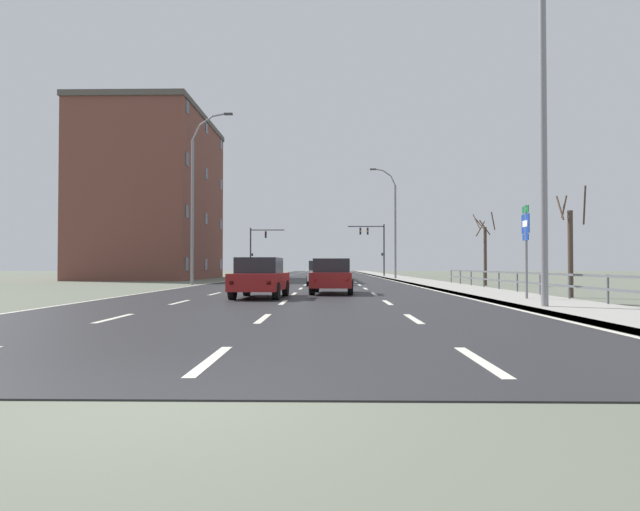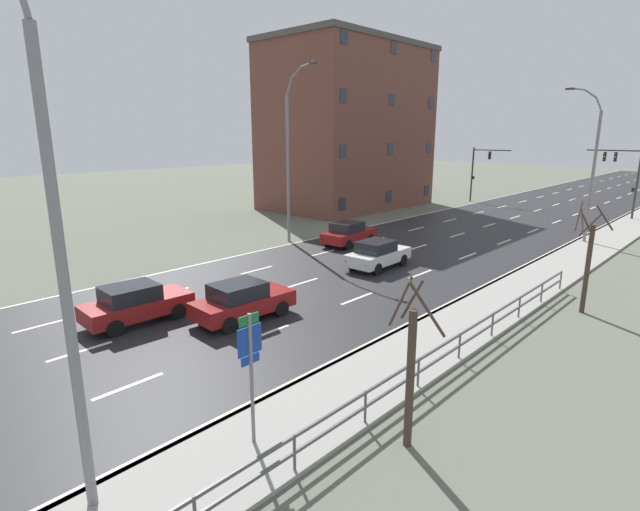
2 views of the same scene
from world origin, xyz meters
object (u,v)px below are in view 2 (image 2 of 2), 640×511
highway_sign (251,363)px  car_mid_centre (242,300)px  traffic_signal_left (479,167)px  car_far_right (378,254)px  car_distant (136,303)px  street_lamp_foreground (55,249)px  car_near_left (349,233)px  brick_building (348,127)px  street_lamp_midground (591,169)px  street_lamp_left_bank (290,159)px  traffic_signal_right (625,171)px

highway_sign → car_mid_centre: size_ratio=0.81×
traffic_signal_left → highway_sign: bearing=-70.6°
car_far_right → car_distant: (-2.16, -13.03, 0.00)m
car_mid_centre → street_lamp_foreground: bearing=-53.2°
car_far_right → car_distant: size_ratio=0.99×
car_near_left → brick_building: (-11.78, 14.00, 7.10)m
street_lamp_midground → car_near_left: (-11.27, -11.38, -4.21)m
traffic_signal_left → car_far_right: bearing=-74.3°
highway_sign → brick_building: 40.68m
traffic_signal_left → car_near_left: traffic_signal_left is taller
traffic_signal_left → car_distant: bearing=-81.9°
brick_building → car_mid_centre: bearing=-57.7°
street_lamp_foreground → highway_sign: (0.99, 3.48, -3.14)m
street_lamp_midground → highway_sign: 29.88m
highway_sign → car_mid_centre: (-6.71, 5.01, -1.36)m
street_lamp_foreground → street_lamp_left_bank: size_ratio=0.95×
street_lamp_left_bank → traffic_signal_left: bearing=89.5°
traffic_signal_left → car_distant: traffic_signal_left is taller
street_lamp_left_bank → car_distant: bearing=-66.5°
highway_sign → car_near_left: bearing=123.6°
car_far_right → car_mid_centre: size_ratio=0.99×
traffic_signal_right → street_lamp_midground: bearing=-87.5°
traffic_signal_left → brick_building: brick_building is taller
car_near_left → street_lamp_foreground: bearing=-66.2°
car_distant → traffic_signal_left: bearing=101.0°
car_far_right → brick_building: size_ratio=0.25×
street_lamp_left_bank → car_far_right: street_lamp_left_bank is taller
street_lamp_left_bank → traffic_signal_left: 27.93m
traffic_signal_right → brick_building: (-22.49, -10.21, 3.77)m
traffic_signal_left → car_distant: 42.89m
street_lamp_foreground → car_distant: 11.07m
brick_building → traffic_signal_right: bearing=24.4°
traffic_signal_left → brick_building: (-8.41, -11.97, 4.14)m
street_lamp_left_bank → car_near_left: (3.61, 1.91, -4.81)m
street_lamp_left_bank → brick_building: size_ratio=0.70×
street_lamp_midground → street_lamp_left_bank: size_ratio=0.89×
car_near_left → highway_sign: bearing=-59.8°
traffic_signal_right → traffic_signal_left: traffic_signal_right is taller
street_lamp_foreground → street_lamp_left_bank: (-14.83, 19.93, 0.32)m
street_lamp_foreground → car_far_right: size_ratio=2.63×
street_lamp_left_bank → brick_building: 18.03m
street_lamp_foreground → traffic_signal_left: size_ratio=1.88×
traffic_signal_right → car_near_left: 26.68m
brick_building → street_lamp_left_bank: bearing=-62.8°
car_distant → street_lamp_midground: bearing=75.7°
street_lamp_midground → traffic_signal_left: street_lamp_midground is taller
street_lamp_midground → car_mid_centre: size_ratio=2.45×
street_lamp_foreground → car_mid_centre: street_lamp_foreground is taller
street_lamp_midground → traffic_signal_left: size_ratio=1.76×
car_mid_centre → car_distant: bearing=-129.9°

